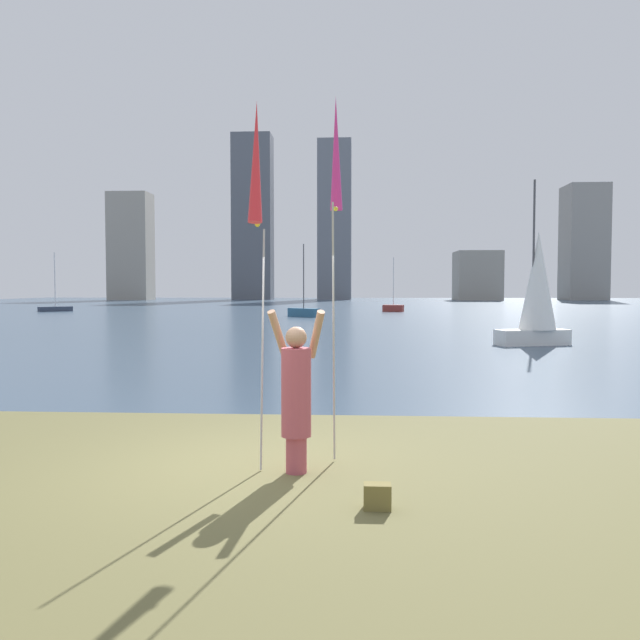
# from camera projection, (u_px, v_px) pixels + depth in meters

# --- Properties ---
(ground) EXTENTS (120.00, 138.00, 0.12)m
(ground) POSITION_uv_depth(u_px,v_px,m) (344.00, 312.00, 58.80)
(ground) COLOR brown
(person) EXTENTS (0.69, 0.51, 1.89)m
(person) POSITION_uv_depth(u_px,v_px,m) (296.00, 393.00, 7.65)
(person) COLOR #B24C59
(person) RESTS_ON ground
(kite_flag_left) EXTENTS (0.16, 0.78, 4.21)m
(kite_flag_left) POSITION_uv_depth(u_px,v_px,m) (256.00, 170.00, 7.35)
(kite_flag_left) COLOR #B2B2B7
(kite_flag_left) RESTS_ON ground
(kite_flag_right) EXTENTS (0.16, 1.28, 4.50)m
(kite_flag_right) POSITION_uv_depth(u_px,v_px,m) (336.00, 163.00, 8.41)
(kite_flag_right) COLOR #B2B2B7
(kite_flag_right) RESTS_ON ground
(bag) EXTENTS (0.26, 0.17, 0.25)m
(bag) POSITION_uv_depth(u_px,v_px,m) (377.00, 497.00, 6.42)
(bag) COLOR olive
(bag) RESTS_ON ground
(sailboat_2) EXTENTS (2.49, 2.41, 5.09)m
(sailboat_2) POSITION_uv_depth(u_px,v_px,m) (55.00, 308.00, 57.65)
(sailboat_2) COLOR #333D51
(sailboat_2) RESTS_ON ground
(sailboat_3) EXTENTS (1.88, 1.29, 4.65)m
(sailboat_3) POSITION_uv_depth(u_px,v_px,m) (393.00, 308.00, 57.00)
(sailboat_3) COLOR maroon
(sailboat_3) RESTS_ON ground
(sailboat_5) EXTENTS (2.82, 1.72, 6.03)m
(sailboat_5) POSITION_uv_depth(u_px,v_px,m) (537.00, 291.00, 24.40)
(sailboat_5) COLOR white
(sailboat_5) RESTS_ON ground
(sailboat_8) EXTENTS (2.42, 2.12, 5.16)m
(sailboat_8) POSITION_uv_depth(u_px,v_px,m) (304.00, 312.00, 47.30)
(sailboat_8) COLOR #2D6084
(sailboat_8) RESTS_ON ground
(skyline_tower_0) EXTENTS (6.38, 4.84, 17.08)m
(skyline_tower_0) POSITION_uv_depth(u_px,v_px,m) (131.00, 247.00, 106.64)
(skyline_tower_0) COLOR gray
(skyline_tower_0) RESTS_ON ground
(skyline_tower_1) EXTENTS (6.46, 4.88, 27.21)m
(skyline_tower_1) POSITION_uv_depth(u_px,v_px,m) (253.00, 218.00, 110.67)
(skyline_tower_1) COLOR #565B66
(skyline_tower_1) RESTS_ON ground
(skyline_tower_2) EXTENTS (5.45, 7.52, 25.89)m
(skyline_tower_2) POSITION_uv_depth(u_px,v_px,m) (335.00, 221.00, 110.37)
(skyline_tower_2) COLOR slate
(skyline_tower_2) RESTS_ON ground
(skyline_tower_3) EXTENTS (6.88, 7.62, 7.71)m
(skyline_tower_3) POSITION_uv_depth(u_px,v_px,m) (477.00, 276.00, 105.53)
(skyline_tower_3) COLOR gray
(skyline_tower_3) RESTS_ON ground
(skyline_tower_4) EXTENTS (6.14, 6.82, 18.26)m
(skyline_tower_4) POSITION_uv_depth(u_px,v_px,m) (584.00, 243.00, 106.33)
(skyline_tower_4) COLOR gray
(skyline_tower_4) RESTS_ON ground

